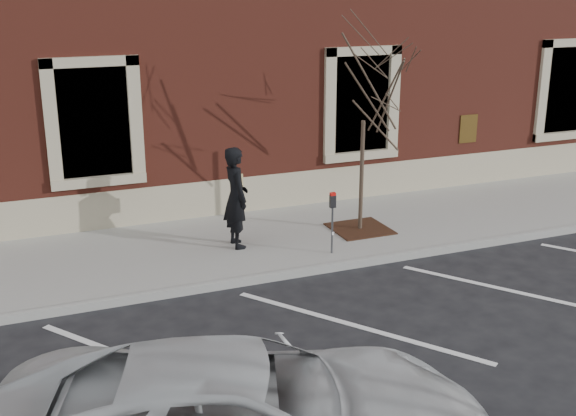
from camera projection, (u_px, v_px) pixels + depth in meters
name	position (u px, v px, depth m)	size (l,w,h in m)	color
ground	(300.00, 275.00, 13.10)	(120.00, 120.00, 0.00)	#28282B
sidewalk_near	(267.00, 240.00, 14.62)	(40.00, 3.50, 0.15)	gray
curb_near	(302.00, 272.00, 13.03)	(40.00, 0.12, 0.15)	#9E9E99
parking_stripes	(356.00, 326.00, 11.16)	(28.00, 4.40, 0.01)	silver
building_civic	(184.00, 25.00, 18.73)	(40.00, 8.62, 8.00)	maroon
man	(236.00, 197.00, 13.82)	(0.72, 0.47, 1.97)	black
parking_meter	(332.00, 211.00, 13.48)	(0.11, 0.08, 1.20)	#595B60
tree_grate	(360.00, 229.00, 15.04)	(1.15, 1.15, 0.03)	#3A1C12
sapling	(364.00, 89.00, 14.16)	(2.50, 2.50, 4.17)	#4F3E30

